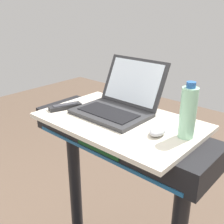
% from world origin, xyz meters
% --- Properties ---
extents(desk_board, '(0.72, 0.46, 0.02)m').
position_xyz_m(desk_board, '(0.00, 0.70, 1.12)').
color(desk_board, beige).
rests_on(desk_board, treadmill_base).
extents(laptop, '(0.34, 0.34, 0.23)m').
position_xyz_m(laptop, '(-0.06, 0.77, 1.18)').
color(laptop, '#2D2D30').
rests_on(laptop, desk_board).
extents(computer_mouse, '(0.08, 0.11, 0.03)m').
position_xyz_m(computer_mouse, '(0.21, 0.69, 1.15)').
color(computer_mouse, '#B2B2B7').
rests_on(computer_mouse, desk_board).
extents(water_bottle, '(0.06, 0.06, 0.22)m').
position_xyz_m(water_bottle, '(0.30, 0.74, 1.23)').
color(water_bottle, '#9EDBB2').
rests_on(water_bottle, desk_board).
extents(tv_remote, '(0.10, 0.17, 0.02)m').
position_xyz_m(tv_remote, '(-0.29, 0.62, 1.14)').
color(tv_remote, '#232326').
rests_on(tv_remote, desk_board).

